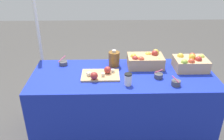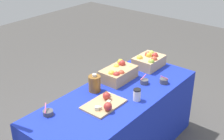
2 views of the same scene
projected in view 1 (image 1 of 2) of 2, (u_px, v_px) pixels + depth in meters
name	position (u px, v px, depth m)	size (l,w,h in m)	color
ground_plane	(122.00, 130.00, 2.79)	(10.00, 10.00, 0.00)	#474442
table	(122.00, 104.00, 2.62)	(1.90, 0.76, 0.74)	#192DB7
apple_crate_left	(191.00, 63.00, 2.53)	(0.34, 0.26, 0.18)	tan
apple_crate_middle	(146.00, 60.00, 2.59)	(0.38, 0.25, 0.18)	tan
cutting_board_front	(100.00, 74.00, 2.40)	(0.39, 0.27, 0.09)	tan
sample_bowl_near	(158.00, 76.00, 2.37)	(0.09, 0.09, 0.09)	#4C4C51
sample_bowl_mid	(63.00, 63.00, 2.65)	(0.10, 0.10, 0.10)	#4C4C51
sample_bowl_far	(176.00, 83.00, 2.24)	(0.09, 0.09, 0.10)	#4C4C51
cider_jug	(114.00, 59.00, 2.61)	(0.12, 0.12, 0.19)	brown
coffee_cup	(128.00, 79.00, 2.24)	(0.07, 0.07, 0.12)	silver
tent_pole	(38.00, 30.00, 3.02)	(0.04, 0.04, 1.97)	white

